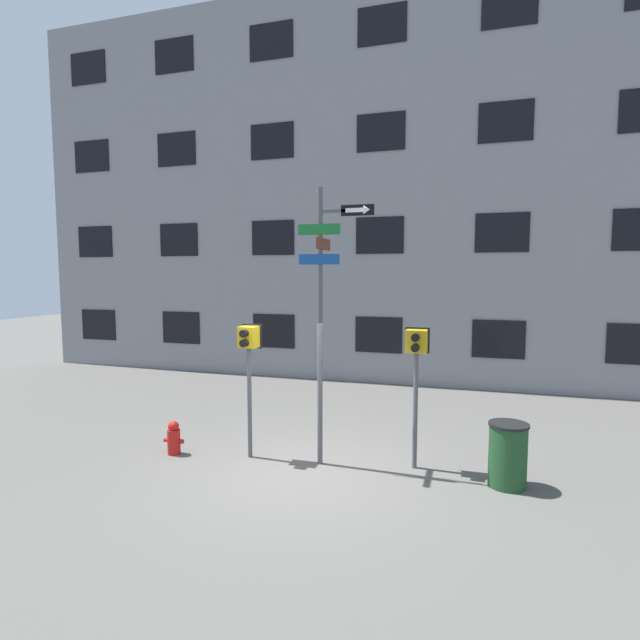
{
  "coord_description": "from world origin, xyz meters",
  "views": [
    {
      "loc": [
        2.72,
        -7.61,
        3.35
      ],
      "look_at": [
        0.2,
        0.54,
        2.55
      ],
      "focal_mm": 28.0,
      "sensor_mm": 36.0,
      "label": 1
    }
  ],
  "objects_px": {
    "street_sign_pole": "(324,303)",
    "trash_bin": "(508,455)",
    "fire_hydrant": "(174,438)",
    "pedestrian_signal_right": "(416,357)",
    "pedestrian_signal_left": "(249,353)"
  },
  "relations": [
    {
      "from": "street_sign_pole",
      "to": "pedestrian_signal_left",
      "type": "height_order",
      "value": "street_sign_pole"
    },
    {
      "from": "pedestrian_signal_left",
      "to": "trash_bin",
      "type": "xyz_separation_m",
      "value": [
        4.42,
        0.05,
        -1.41
      ]
    },
    {
      "from": "street_sign_pole",
      "to": "pedestrian_signal_right",
      "type": "distance_m",
      "value": 1.82
    },
    {
      "from": "street_sign_pole",
      "to": "pedestrian_signal_right",
      "type": "height_order",
      "value": "street_sign_pole"
    },
    {
      "from": "pedestrian_signal_left",
      "to": "fire_hydrant",
      "type": "distance_m",
      "value": 2.17
    },
    {
      "from": "street_sign_pole",
      "to": "fire_hydrant",
      "type": "bearing_deg",
      "value": -173.04
    },
    {
      "from": "trash_bin",
      "to": "pedestrian_signal_left",
      "type": "bearing_deg",
      "value": -179.38
    },
    {
      "from": "pedestrian_signal_left",
      "to": "pedestrian_signal_right",
      "type": "xyz_separation_m",
      "value": [
        2.93,
        0.37,
        0.01
      ]
    },
    {
      "from": "fire_hydrant",
      "to": "trash_bin",
      "type": "height_order",
      "value": "trash_bin"
    },
    {
      "from": "fire_hydrant",
      "to": "trash_bin",
      "type": "bearing_deg",
      "value": 3.17
    },
    {
      "from": "fire_hydrant",
      "to": "trash_bin",
      "type": "distance_m",
      "value": 5.85
    },
    {
      "from": "pedestrian_signal_left",
      "to": "pedestrian_signal_right",
      "type": "bearing_deg",
      "value": 7.21
    },
    {
      "from": "street_sign_pole",
      "to": "pedestrian_signal_right",
      "type": "bearing_deg",
      "value": 11.13
    },
    {
      "from": "trash_bin",
      "to": "street_sign_pole",
      "type": "bearing_deg",
      "value": 179.64
    },
    {
      "from": "street_sign_pole",
      "to": "trash_bin",
      "type": "xyz_separation_m",
      "value": [
        3.03,
        -0.02,
        -2.33
      ]
    }
  ]
}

